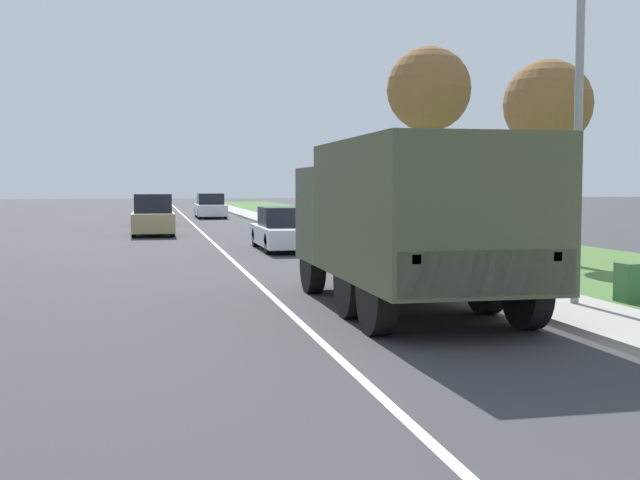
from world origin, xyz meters
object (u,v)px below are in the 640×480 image
Objects in this scene: military_truck at (409,215)px; car_nearest_ahead at (288,230)px; car_second_ahead at (153,217)px; lamp_post at (569,34)px; car_fourth_ahead at (210,207)px; car_third_ahead at (155,212)px.

military_truck reaches higher than car_nearest_ahead.
car_second_ahead is 0.54× the size of lamp_post.
car_nearest_ahead is 9.63m from car_second_ahead.
lamp_post is at bearing -73.17° from car_second_ahead.
car_second_ahead is 18.05m from car_fourth_ahead.
lamp_post reaches higher than car_second_ahead.
military_truck is 12.97m from car_nearest_ahead.
car_fourth_ahead is (3.57, 8.89, 0.02)m from car_third_ahead.
lamp_post is (2.56, -0.56, 2.99)m from military_truck.
military_truck is 0.90× the size of lamp_post.
car_second_ahead is at bearing -101.74° from car_fourth_ahead.
lamp_post is at bearing -79.82° from car_nearest_ahead.
car_second_ahead is at bearing 116.32° from car_nearest_ahead.
lamp_post is at bearing -77.97° from car_third_ahead.
car_fourth_ahead is at bearing 90.68° from military_truck.
lamp_post reaches higher than military_truck.
car_nearest_ahead is 0.98× the size of car_fourth_ahead.
car_second_ahead is at bearing 106.83° from lamp_post.
car_second_ahead reaches higher than car_fourth_ahead.
car_fourth_ahead reaches higher than car_third_ahead.
car_third_ahead is 0.52× the size of lamp_post.
military_truck is 1.66× the size of car_second_ahead.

